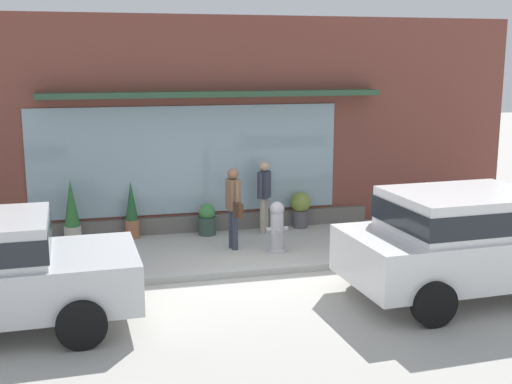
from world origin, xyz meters
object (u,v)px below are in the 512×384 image
at_px(pedestrian_passerby, 264,192).
at_px(potted_plant_window_center, 425,206).
at_px(potted_plant_window_right, 300,207).
at_px(parked_car_white, 469,237).
at_px(potted_plant_low_front, 132,211).
at_px(pedestrian_with_handbag, 234,203).
at_px(potted_plant_window_left, 72,213).
at_px(fire_hydrant, 277,227).
at_px(potted_plant_trailing_edge, 207,219).

bearing_deg(pedestrian_passerby, potted_plant_window_center, 128.90).
bearing_deg(potted_plant_window_right, parked_car_white, -75.43).
bearing_deg(potted_plant_low_front, parked_car_white, -43.96).
xyz_separation_m(pedestrian_with_handbag, pedestrian_passerby, (0.91, 1.09, -0.03)).
height_order(pedestrian_passerby, potted_plant_window_center, pedestrian_passerby).
xyz_separation_m(potted_plant_window_left, potted_plant_window_center, (7.93, 0.01, -0.30)).
bearing_deg(pedestrian_with_handbag, potted_plant_low_front, -137.73).
bearing_deg(fire_hydrant, potted_plant_low_front, 147.52).
distance_m(pedestrian_passerby, potted_plant_window_center, 3.96).
height_order(parked_car_white, potted_plant_window_center, parked_car_white).
height_order(pedestrian_with_handbag, potted_plant_window_left, pedestrian_with_handbag).
relative_size(potted_plant_trailing_edge, potted_plant_window_center, 1.07).
xyz_separation_m(fire_hydrant, potted_plant_window_right, (1.03, 1.69, -0.04)).
distance_m(pedestrian_with_handbag, potted_plant_window_left, 3.36).
relative_size(pedestrian_passerby, potted_plant_window_center, 2.45).
distance_m(parked_car_white, potted_plant_trailing_edge, 5.77).
relative_size(potted_plant_low_front, potted_plant_window_right, 1.51).
bearing_deg(pedestrian_passerby, potted_plant_trailing_edge, -58.66).
distance_m(potted_plant_trailing_edge, potted_plant_window_right, 2.14).
bearing_deg(potted_plant_window_center, potted_plant_trailing_edge, -179.51).
distance_m(pedestrian_passerby, potted_plant_trailing_edge, 1.37).
xyz_separation_m(parked_car_white, potted_plant_window_left, (-6.15, 4.68, -0.32)).
height_order(potted_plant_low_front, potted_plant_window_center, potted_plant_low_front).
relative_size(potted_plant_window_center, potted_plant_window_right, 0.79).
xyz_separation_m(potted_plant_trailing_edge, potted_plant_low_front, (-1.57, 0.12, 0.24)).
xyz_separation_m(pedestrian_passerby, potted_plant_trailing_edge, (-1.24, 0.11, -0.57)).
bearing_deg(pedestrian_with_handbag, potted_plant_window_left, -124.63).
distance_m(parked_car_white, potted_plant_low_front, 6.87).
bearing_deg(potted_plant_trailing_edge, potted_plant_window_left, 179.22).
distance_m(pedestrian_passerby, parked_car_white, 5.01).
distance_m(pedestrian_with_handbag, potted_plant_window_right, 2.28).
height_order(fire_hydrant, pedestrian_passerby, pedestrian_passerby).
bearing_deg(fire_hydrant, potted_plant_window_right, 58.68).
relative_size(parked_car_white, potted_plant_window_right, 5.19).
bearing_deg(potted_plant_window_left, potted_plant_trailing_edge, -0.78).
height_order(fire_hydrant, potted_plant_window_left, potted_plant_window_left).
xyz_separation_m(potted_plant_window_center, potted_plant_window_right, (-3.02, 0.06, 0.12)).
height_order(potted_plant_trailing_edge, potted_plant_window_left, potted_plant_window_left).
bearing_deg(pedestrian_passerby, potted_plant_window_right, 140.37).
bearing_deg(potted_plant_window_center, potted_plant_window_left, -179.95).
bearing_deg(potted_plant_window_right, pedestrian_with_handbag, -144.10).
xyz_separation_m(pedestrian_with_handbag, potted_plant_window_right, (1.81, 1.31, -0.47)).
height_order(pedestrian_with_handbag, potted_plant_window_right, pedestrian_with_handbag).
distance_m(potted_plant_low_front, potted_plant_window_right, 3.71).
bearing_deg(pedestrian_with_handbag, fire_hydrant, 50.97).
bearing_deg(potted_plant_trailing_edge, potted_plant_low_front, 175.63).
distance_m(potted_plant_window_left, potted_plant_window_right, 4.92).
distance_m(potted_plant_trailing_edge, potted_plant_window_left, 2.80).
relative_size(pedestrian_passerby, potted_plant_window_right, 1.94).
distance_m(potted_plant_window_left, potted_plant_window_center, 7.94).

